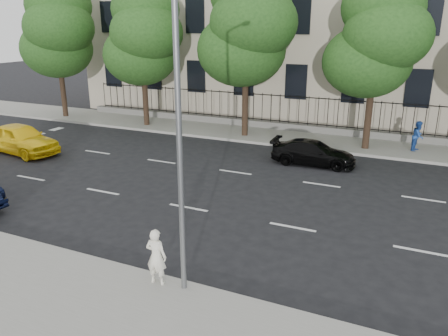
{
  "coord_description": "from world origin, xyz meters",
  "views": [
    {
      "loc": [
        7.37,
        -10.64,
        6.55
      ],
      "look_at": [
        1.23,
        3.0,
        1.58
      ],
      "focal_mm": 35.0,
      "sensor_mm": 36.0,
      "label": 1
    }
  ],
  "objects_px": {
    "street_light": "(189,88)",
    "yellow_taxi": "(21,139)",
    "black_sedan": "(313,153)",
    "woman_near": "(156,257)"
  },
  "relations": [
    {
      "from": "yellow_taxi",
      "to": "black_sedan",
      "type": "distance_m",
      "value": 15.16
    },
    {
      "from": "street_light",
      "to": "woman_near",
      "type": "height_order",
      "value": "street_light"
    },
    {
      "from": "yellow_taxi",
      "to": "woman_near",
      "type": "height_order",
      "value": "woman_near"
    },
    {
      "from": "yellow_taxi",
      "to": "black_sedan",
      "type": "xyz_separation_m",
      "value": [
        14.5,
        4.4,
        -0.2
      ]
    },
    {
      "from": "street_light",
      "to": "yellow_taxi",
      "type": "relative_size",
      "value": 1.75
    },
    {
      "from": "yellow_taxi",
      "to": "street_light",
      "type": "bearing_deg",
      "value": -108.69
    },
    {
      "from": "black_sedan",
      "to": "woman_near",
      "type": "relative_size",
      "value": 2.66
    },
    {
      "from": "yellow_taxi",
      "to": "woman_near",
      "type": "distance_m",
      "value": 15.33
    },
    {
      "from": "yellow_taxi",
      "to": "woman_near",
      "type": "relative_size",
      "value": 3.01
    },
    {
      "from": "black_sedan",
      "to": "yellow_taxi",
      "type": "bearing_deg",
      "value": 105.0
    }
  ]
}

